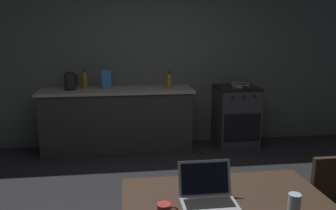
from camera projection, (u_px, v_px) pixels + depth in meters
The scene contains 10 objects.
back_wall at pixel (175, 55), 5.19m from camera, with size 6.40×0.10×2.73m, color #474C48.
kitchen_counter at pixel (118, 120), 4.92m from camera, with size 2.16×0.64×0.92m.
stove_oven at pixel (236, 116), 5.15m from camera, with size 0.60×0.62×0.92m.
laptop at pixel (208, 196), 1.96m from camera, with size 0.32×0.28×0.22m.
electric_kettle at pixel (70, 81), 4.72m from camera, with size 0.19×0.16×0.26m.
bottle at pixel (169, 80), 4.85m from camera, with size 0.07×0.07×0.24m.
frying_pan at pixel (241, 85), 5.03m from camera, with size 0.28×0.45×0.05m.
drinking_glass at pixel (294, 205), 1.83m from camera, with size 0.07×0.07×0.12m.
cereal_box at pixel (107, 80), 4.80m from camera, with size 0.13×0.05×0.27m.
bottle_b at pixel (85, 80), 4.82m from camera, with size 0.07×0.07×0.27m.
Camera 1 is at (-0.49, -2.71, 1.71)m, focal length 36.21 mm.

